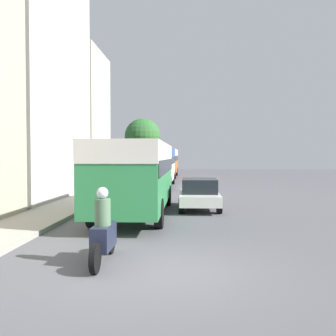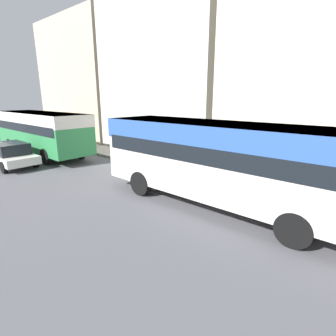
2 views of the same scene
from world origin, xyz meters
TOP-DOWN VIEW (x-y plane):
  - ground_plane at (0.00, 0.00)m, footprint 120.00×120.00m
  - building_midblock at (-9.69, 12.76)m, footprint 6.98×9.80m
  - building_far_terrace at (-9.14, 21.23)m, footprint 5.89×6.34m
  - bus_lead at (-1.59, 7.48)m, footprint 2.53×9.16m
  - bus_following at (-1.91, 21.14)m, footprint 2.58×9.60m
  - bus_third_in_line at (-1.99, 34.54)m, footprint 2.53×10.54m
  - motorcycle_behind_lead at (-1.41, 0.52)m, footprint 0.38×2.24m
  - car_crossing at (1.03, 9.17)m, footprint 1.82×3.95m
  - pedestrian_near_curb at (-5.82, 19.19)m, footprint 0.39×0.39m
  - street_tree at (-5.21, 39.50)m, footprint 4.57×4.57m

SIDE VIEW (x-z plane):
  - ground_plane at x=0.00m, z-range 0.00..0.00m
  - motorcycle_behind_lead at x=-1.41m, z-range -0.18..1.55m
  - car_crossing at x=1.03m, z-range 0.04..1.43m
  - pedestrian_near_curb at x=-5.82m, z-range 0.16..1.75m
  - bus_lead at x=-1.59m, z-range 0.44..3.37m
  - bus_following at x=-1.91m, z-range 0.46..3.49m
  - bus_third_in_line at x=-1.99m, z-range 0.47..3.61m
  - street_tree at x=-5.21m, z-range 1.35..8.35m
  - building_far_terrace at x=-9.14m, z-range 0.00..10.50m
  - building_midblock at x=-9.69m, z-range 0.00..13.72m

